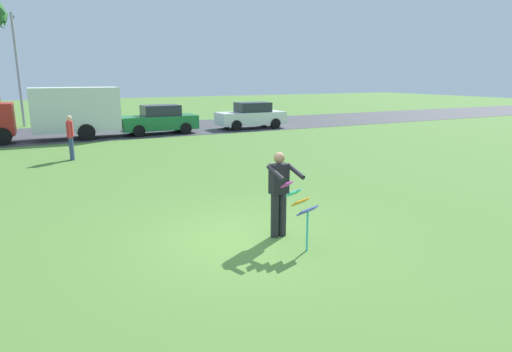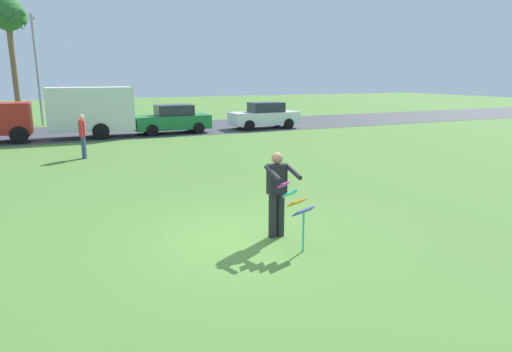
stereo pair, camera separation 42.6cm
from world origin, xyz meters
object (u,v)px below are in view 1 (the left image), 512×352
at_px(person_kite_flyer, 279,191).
at_px(kite_held, 301,205).
at_px(parked_truck_red_cab, 58,112).
at_px(parked_car_green, 159,120).
at_px(parked_car_white, 251,116).
at_px(person_walker_near, 70,136).
at_px(streetlight_pole, 17,63).

distance_m(person_kite_flyer, kite_held, 0.73).
distance_m(parked_truck_red_cab, parked_car_green, 5.16).
height_order(person_kite_flyer, parked_truck_red_cab, parked_truck_red_cab).
bearing_deg(parked_car_green, parked_car_white, -0.01).
height_order(person_kite_flyer, person_walker_near, same).
bearing_deg(parked_car_white, streetlight_pole, 148.42).
height_order(parked_car_green, streetlight_pole, streetlight_pole).
distance_m(person_kite_flyer, streetlight_pole, 25.42).
xyz_separation_m(person_kite_flyer, person_walker_near, (-3.02, 10.83, -0.02)).
xyz_separation_m(kite_held, streetlight_pole, (-4.83, 25.50, 3.14)).
xyz_separation_m(parked_truck_red_cab, person_walker_near, (0.06, -6.20, -0.48)).
relative_size(kite_held, parked_car_green, 0.30).
relative_size(person_kite_flyer, person_walker_near, 1.00).
height_order(parked_car_green, parked_car_white, same).
xyz_separation_m(parked_truck_red_cab, streetlight_pole, (-1.72, 7.75, 2.59)).
height_order(parked_car_white, person_walker_near, person_walker_near).
relative_size(person_kite_flyer, kite_held, 1.38).
bearing_deg(streetlight_pole, person_kite_flyer, -79.05).
bearing_deg(person_kite_flyer, parked_car_green, 83.15).
distance_m(kite_held, parked_car_white, 19.38).
distance_m(parked_car_white, person_walker_near, 12.47).
xyz_separation_m(kite_held, parked_car_green, (2.01, 17.76, -0.09)).
bearing_deg(parked_car_white, parked_truck_red_cab, 179.99).
relative_size(parked_truck_red_cab, streetlight_pole, 0.96).
bearing_deg(kite_held, streetlight_pole, 100.72).
relative_size(person_kite_flyer, parked_truck_red_cab, 0.26).
relative_size(parked_car_white, streetlight_pole, 0.61).
distance_m(kite_held, person_walker_near, 11.95).
bearing_deg(parked_truck_red_cab, person_kite_flyer, -79.76).
xyz_separation_m(parked_truck_red_cab, parked_car_green, (5.12, 0.00, -0.64)).
relative_size(parked_car_white, person_walker_near, 2.45).
relative_size(parked_car_green, parked_car_white, 1.00).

